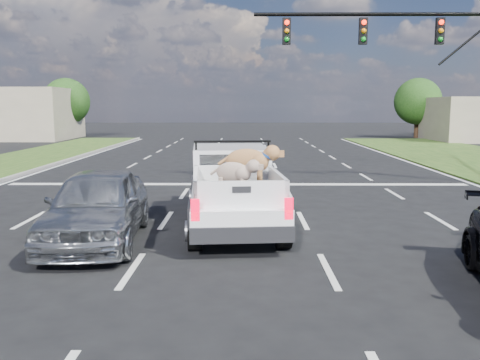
% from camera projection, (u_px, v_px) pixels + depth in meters
% --- Properties ---
extents(ground, '(160.00, 160.00, 0.00)m').
position_uv_depth(ground, '(230.00, 271.00, 9.01)').
color(ground, black).
rests_on(ground, ground).
extents(road_markings, '(17.75, 60.00, 0.01)m').
position_uv_depth(road_markings, '(236.00, 201.00, 15.51)').
color(road_markings, silver).
rests_on(road_markings, ground).
extents(traffic_signal, '(9.11, 0.31, 7.00)m').
position_uv_depth(traffic_signal, '(433.00, 56.00, 18.65)').
color(traffic_signal, black).
rests_on(traffic_signal, ground).
extents(building_left, '(10.00, 8.00, 4.40)m').
position_uv_depth(building_left, '(14.00, 114.00, 44.48)').
color(building_left, tan).
rests_on(building_left, ground).
extents(tree_far_c, '(4.20, 4.20, 5.40)m').
position_uv_depth(tree_far_c, '(66.00, 102.00, 46.27)').
color(tree_far_c, '#332114').
rests_on(tree_far_c, ground).
extents(tree_far_d, '(4.20, 4.20, 5.40)m').
position_uv_depth(tree_far_d, '(418.00, 101.00, 46.00)').
color(tree_far_d, '#332114').
rests_on(tree_far_d, ground).
extents(pickup_truck, '(2.47, 5.68, 2.07)m').
position_uv_depth(pickup_truck, '(233.00, 185.00, 12.38)').
color(pickup_truck, black).
rests_on(pickup_truck, ground).
extents(silver_sedan, '(2.22, 4.76, 1.58)m').
position_uv_depth(silver_sedan, '(97.00, 205.00, 10.86)').
color(silver_sedan, '#A4A7AB').
rests_on(silver_sedan, ground).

